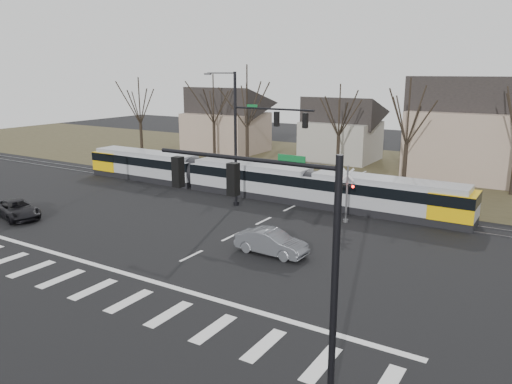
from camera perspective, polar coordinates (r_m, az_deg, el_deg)
The scene contains 16 objects.
ground at distance 27.45m, azimuth -10.04°, elevation -8.47°, with size 140.00×140.00×0.00m, color black.
grass_verge at distance 54.58m, azimuth 12.82°, elevation 2.52°, with size 140.00×28.00×0.01m, color #38331E.
crosswalk at distance 24.88m, azimuth -16.27°, elevation -11.23°, with size 27.00×2.60×0.01m.
stop_line at distance 26.24m, azimuth -12.68°, elevation -9.65°, with size 28.00×0.35×0.01m, color silver.
lane_dashes at distance 40.13m, azimuth 5.27°, elevation -1.17°, with size 0.18×30.00×0.01m.
rail_pair at distance 39.95m, azimuth 5.14°, elevation -1.20°, with size 90.00×1.52×0.06m.
tram at distance 42.13m, azimuth -0.66°, elevation 1.66°, with size 35.89×2.66×2.72m.
sedan at distance 28.69m, azimuth 1.76°, elevation -5.76°, with size 4.33×1.62×1.41m, color #53555A.
suv at distance 39.50m, azimuth -25.64°, elevation -1.79°, with size 4.95×3.17×1.27m, color black.
signal_pole_near_right at distance 15.47m, azimuth 2.65°, elevation -5.53°, with size 6.72×0.44×8.00m.
signal_pole_far at distance 37.19m, azimuth -0.32°, elevation 6.65°, with size 9.28×0.44×10.20m.
rail_crossing_signal at distance 34.87m, azimuth 10.32°, elevation -0.43°, with size 1.08×0.36×4.00m.
tree_row at distance 47.58m, azimuth 13.02°, elevation 6.99°, with size 59.20×7.20×10.00m.
house_a at distance 64.83m, azimuth -3.45°, elevation 8.53°, with size 9.72×8.64×8.60m.
house_b at distance 59.44m, azimuth 9.72°, elevation 7.42°, with size 8.64×7.56×7.65m.
house_c at distance 52.67m, azimuth 22.83°, elevation 7.15°, with size 10.80×8.64×10.10m.
Camera 1 is at (17.19, -18.78, 10.25)m, focal length 35.00 mm.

